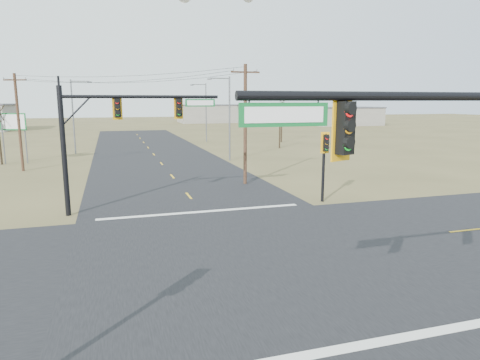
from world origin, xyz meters
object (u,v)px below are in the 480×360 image
at_px(pedestal_signal_ne, 325,151).
at_px(streetlight_b, 205,109).
at_px(streetlight_c, 75,113).
at_px(bare_tree_c, 280,113).
at_px(utility_pole_far, 19,121).
at_px(streetlight_a, 228,114).
at_px(mast_arm_far, 117,122).
at_px(utility_pole_near, 245,123).
at_px(bare_tree_d, 282,102).
at_px(highway_sign, 13,128).

distance_m(pedestal_signal_ne, streetlight_b, 42.57).
height_order(streetlight_c, bare_tree_c, streetlight_c).
bearing_deg(utility_pole_far, streetlight_a, 3.57).
xyz_separation_m(mast_arm_far, streetlight_b, (14.11, 41.24, -0.14)).
bearing_deg(streetlight_b, mast_arm_far, -109.95).
xyz_separation_m(pedestal_signal_ne, streetlight_c, (-17.03, 31.77, 1.73)).
height_order(streetlight_a, streetlight_b, streetlight_b).
bearing_deg(utility_pole_near, utility_pole_far, 146.10).
height_order(pedestal_signal_ne, bare_tree_c, bare_tree_c).
bearing_deg(pedestal_signal_ne, streetlight_c, 129.97).
bearing_deg(utility_pole_far, bare_tree_d, 29.52).
distance_m(utility_pole_far, streetlight_a, 20.28).
bearing_deg(bare_tree_d, highway_sign, -158.54).
relative_size(utility_pole_near, utility_pole_far, 1.03).
distance_m(highway_sign, bare_tree_d, 38.15).
bearing_deg(streetlight_a, utility_pole_far, -160.37).
xyz_separation_m(streetlight_a, bare_tree_d, (13.68, 17.94, 1.26)).
distance_m(streetlight_b, bare_tree_c, 14.38).
bearing_deg(streetlight_a, streetlight_c, 161.67).
xyz_separation_m(utility_pole_near, bare_tree_d, (15.93, 31.28, 1.53)).
bearing_deg(highway_sign, streetlight_b, 56.94).
height_order(pedestal_signal_ne, streetlight_a, streetlight_a).
bearing_deg(streetlight_c, streetlight_a, -49.58).
height_order(highway_sign, bare_tree_c, bare_tree_c).
xyz_separation_m(utility_pole_near, streetlight_a, (2.25, 13.35, 0.26)).
distance_m(utility_pole_near, streetlight_a, 13.54).
xyz_separation_m(pedestal_signal_ne, streetlight_a, (-0.77, 20.64, 1.75)).
height_order(mast_arm_far, highway_sign, mast_arm_far).
relative_size(pedestal_signal_ne, bare_tree_d, 0.58).
bearing_deg(streetlight_b, utility_pole_far, -135.23).
distance_m(highway_sign, streetlight_b, 29.93).
relative_size(highway_sign, streetlight_c, 0.58).
relative_size(utility_pole_near, streetlight_c, 1.02).
bearing_deg(streetlight_b, bare_tree_c, -57.99).
relative_size(utility_pole_near, streetlight_a, 1.02).
distance_m(streetlight_a, bare_tree_d, 22.59).
distance_m(pedestal_signal_ne, bare_tree_c, 31.88).
height_order(streetlight_a, bare_tree_c, streetlight_a).
bearing_deg(utility_pole_far, streetlight_c, 72.23).
height_order(utility_pole_near, highway_sign, utility_pole_near).
height_order(highway_sign, streetlight_b, streetlight_b).
relative_size(streetlight_c, bare_tree_c, 1.48).
bearing_deg(bare_tree_c, highway_sign, -169.64).
height_order(mast_arm_far, streetlight_c, streetlight_c).
bearing_deg(utility_pole_near, pedestal_signal_ne, -67.48).
distance_m(utility_pole_near, bare_tree_d, 35.14).
relative_size(mast_arm_far, utility_pole_near, 0.98).
xyz_separation_m(highway_sign, streetlight_c, (5.49, 7.12, 1.28)).
xyz_separation_m(mast_arm_far, bare_tree_d, (25.56, 37.31, 1.05)).
bearing_deg(utility_pole_far, utility_pole_near, -33.90).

